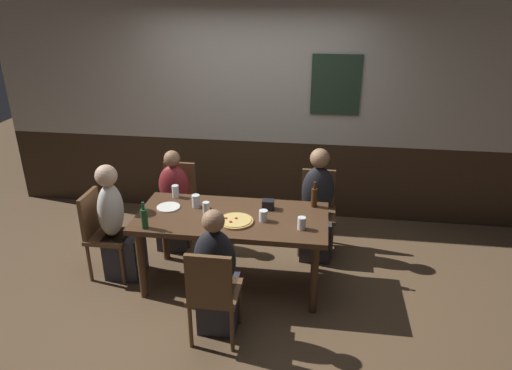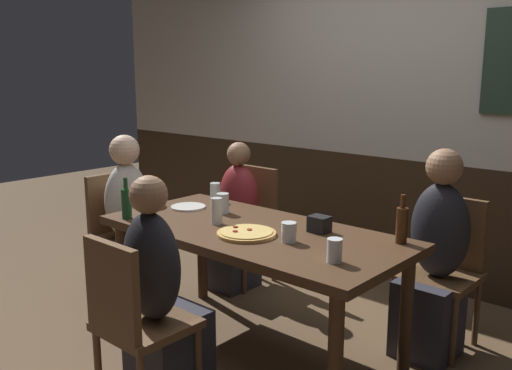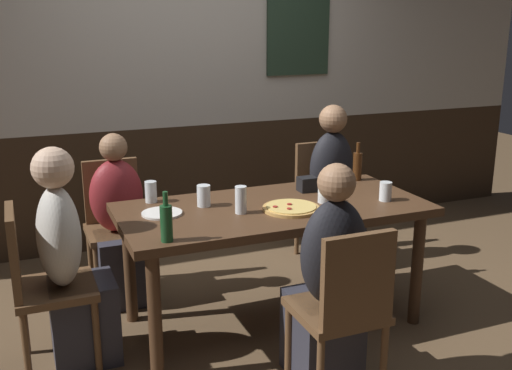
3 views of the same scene
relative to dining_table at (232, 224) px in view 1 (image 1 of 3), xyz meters
name	(u,v)px [view 1 (image 1 of 3)]	position (x,y,z in m)	size (l,w,h in m)	color
ground_plane	(233,282)	(0.00, 0.00, -0.66)	(12.00, 12.00, 0.00)	brown
wall_back	(257,112)	(0.01, 1.65, 0.64)	(6.40, 0.13, 2.60)	#332316
dining_table	(232,224)	(0.00, 0.00, 0.00)	(1.78, 0.83, 0.74)	#472D1C
chair_head_west	(102,229)	(-1.30, 0.00, -0.16)	(0.40, 0.40, 0.88)	brown
chair_right_far	(317,206)	(0.78, 0.83, -0.16)	(0.40, 0.40, 0.88)	brown
chair_left_far	(178,197)	(-0.78, 0.83, -0.16)	(0.40, 0.40, 0.88)	brown
chair_mid_near	(213,291)	(0.00, -0.83, -0.16)	(0.40, 0.40, 0.88)	brown
person_head_west	(118,230)	(-1.14, 0.00, -0.15)	(0.37, 0.34, 1.18)	#2D2D38
person_right_far	(317,212)	(0.78, 0.67, -0.15)	(0.34, 0.37, 1.19)	#2D2D38
person_left_far	(174,207)	(-0.78, 0.67, -0.20)	(0.34, 0.37, 1.09)	#2D2D38
person_mid_near	(217,281)	(0.00, -0.67, -0.18)	(0.34, 0.37, 1.15)	#2D2D38
pizza	(236,221)	(0.06, -0.12, 0.09)	(0.32, 0.32, 0.03)	tan
beer_glass_tall	(206,211)	(-0.22, -0.06, 0.15)	(0.06, 0.06, 0.15)	silver
tumbler_water	(196,202)	(-0.38, 0.14, 0.14)	(0.08, 0.08, 0.12)	silver
pint_glass_stout	(263,216)	(0.30, -0.06, 0.13)	(0.08, 0.08, 0.10)	silver
tumbler_short	(176,192)	(-0.64, 0.33, 0.14)	(0.07, 0.07, 0.13)	silver
pint_glass_pale	(302,224)	(0.65, -0.16, 0.13)	(0.07, 0.07, 0.11)	silver
beer_bottle_green	(144,218)	(-0.71, -0.34, 0.18)	(0.06, 0.06, 0.25)	#194723
beer_bottle_brown	(314,197)	(0.75, 0.31, 0.18)	(0.06, 0.06, 0.26)	#42230F
plate_white_large	(168,207)	(-0.64, 0.08, 0.09)	(0.22, 0.22, 0.01)	white
condiment_caddy	(268,205)	(0.32, 0.19, 0.13)	(0.11, 0.09, 0.09)	black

